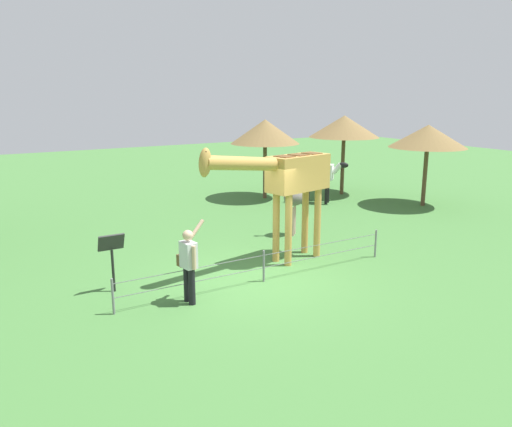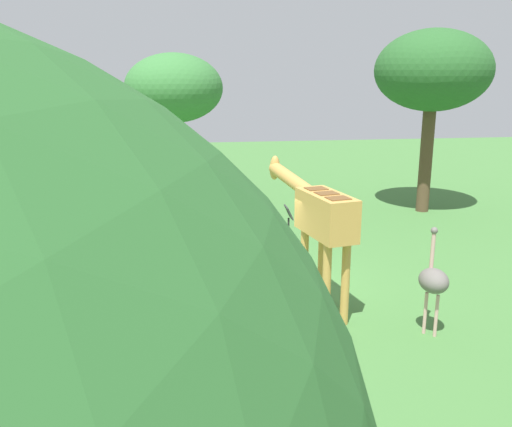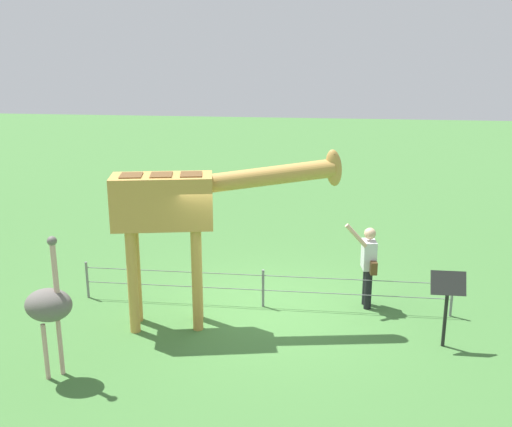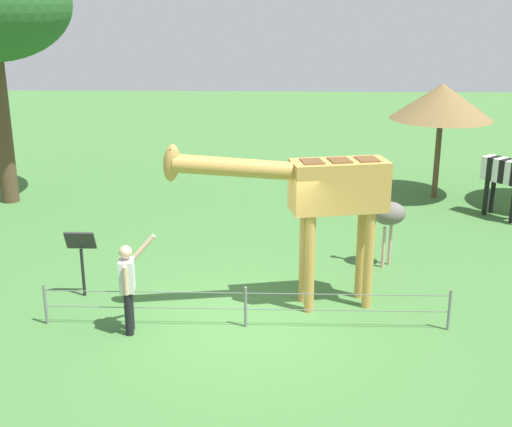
% 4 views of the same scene
% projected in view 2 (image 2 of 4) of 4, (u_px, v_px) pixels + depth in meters
% --- Properties ---
extents(ground_plane, '(60.00, 60.00, 0.00)m').
position_uv_depth(ground_plane, '(275.00, 289.00, 13.42)').
color(ground_plane, '#427538').
extents(giraffe, '(3.97, 1.26, 3.16)m').
position_uv_depth(giraffe, '(318.00, 216.00, 11.75)').
color(giraffe, '#C69347').
rests_on(giraffe, ground_plane).
extents(visitor, '(0.63, 0.58, 1.71)m').
position_uv_depth(visitor, '(247.00, 233.00, 15.01)').
color(visitor, black).
rests_on(visitor, ground_plane).
extents(ostrich, '(0.70, 0.56, 2.25)m').
position_uv_depth(ostrich, '(433.00, 281.00, 10.77)').
color(ostrich, '#CC9E93').
rests_on(ostrich, ground_plane).
extents(tree_east, '(4.24, 4.24, 6.80)m').
position_uv_depth(tree_east, '(433.00, 72.00, 19.77)').
color(tree_east, brown).
rests_on(tree_east, ground_plane).
extents(tree_northeast, '(3.83, 3.83, 5.99)m').
position_uv_depth(tree_northeast, '(174.00, 89.00, 21.09)').
color(tree_northeast, brown).
rests_on(tree_northeast, ground_plane).
extents(info_sign, '(0.56, 0.21, 1.32)m').
position_uv_depth(info_sign, '(289.00, 218.00, 16.35)').
color(info_sign, black).
rests_on(info_sign, ground_plane).
extents(wire_fence, '(7.05, 0.05, 0.75)m').
position_uv_depth(wire_fence, '(267.00, 274.00, 13.29)').
color(wire_fence, slate).
rests_on(wire_fence, ground_plane).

